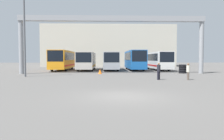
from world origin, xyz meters
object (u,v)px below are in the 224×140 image
at_px(pedestrian_near_left, 188,71).
at_px(tire_stack, 183,69).
at_px(bus_slot_0, 63,59).
at_px(bus_slot_3, 134,59).
at_px(lamp_post, 24,32).
at_px(bus_slot_1, 87,60).
at_px(pedestrian_mid_left, 159,71).
at_px(traffic_cone, 100,72).
at_px(bus_slot_2, 111,60).
at_px(bus_slot_4, 158,60).

relative_size(pedestrian_near_left, tire_stack, 1.31).
height_order(bus_slot_0, bus_slot_3, bus_slot_0).
relative_size(tire_stack, lamp_post, 0.13).
bearing_deg(bus_slot_1, pedestrian_mid_left, -65.41).
xyz_separation_m(bus_slot_1, pedestrian_mid_left, (8.24, -18.01, -0.90)).
height_order(bus_slot_3, traffic_cone, bus_slot_3).
xyz_separation_m(bus_slot_2, bus_slot_3, (4.18, -0.06, 0.16)).
height_order(bus_slot_3, tire_stack, bus_slot_3).
bearing_deg(bus_slot_3, lamp_post, -135.48).
relative_size(traffic_cone, tire_stack, 0.52).
height_order(bus_slot_0, traffic_cone, bus_slot_0).
bearing_deg(bus_slot_1, bus_slot_2, -3.83).
height_order(bus_slot_2, bus_slot_3, bus_slot_3).
xyz_separation_m(bus_slot_4, tire_stack, (1.27, -8.93, -1.20)).
xyz_separation_m(bus_slot_1, bus_slot_4, (12.53, -0.01, 0.05)).
xyz_separation_m(bus_slot_0, bus_slot_1, (4.18, 0.06, -0.17)).
relative_size(bus_slot_4, tire_stack, 9.72).
xyz_separation_m(bus_slot_3, bus_slot_4, (4.18, 0.33, -0.12)).
relative_size(bus_slot_0, bus_slot_1, 0.99).
relative_size(bus_slot_3, tire_stack, 9.17).
distance_m(bus_slot_3, pedestrian_near_left, 18.14).
height_order(bus_slot_3, pedestrian_mid_left, bus_slot_3).
xyz_separation_m(bus_slot_2, pedestrian_mid_left, (4.07, -17.73, -0.90)).
relative_size(bus_slot_0, pedestrian_mid_left, 7.14).
height_order(bus_slot_0, bus_slot_1, bus_slot_0).
distance_m(bus_slot_1, lamp_post, 15.49).
relative_size(bus_slot_1, traffic_cone, 18.70).
relative_size(bus_slot_2, traffic_cone, 17.80).
relative_size(bus_slot_0, pedestrian_near_left, 7.37).
relative_size(bus_slot_3, lamp_post, 1.22).
bearing_deg(tire_stack, traffic_cone, -175.32).
bearing_deg(lamp_post, traffic_cone, 27.34).
bearing_deg(traffic_cone, pedestrian_near_left, -44.87).
xyz_separation_m(pedestrian_near_left, tire_stack, (2.83, 9.31, -0.23)).
bearing_deg(bus_slot_0, tire_stack, -26.29).
bearing_deg(traffic_cone, lamp_post, -152.66).
height_order(bus_slot_1, traffic_cone, bus_slot_1).
bearing_deg(bus_slot_1, bus_slot_4, -0.06).
bearing_deg(tire_stack, pedestrian_near_left, -106.89).
height_order(tire_stack, lamp_post, lamp_post).
relative_size(traffic_cone, lamp_post, 0.07).
bearing_deg(lamp_post, bus_slot_3, 44.52).
bearing_deg(bus_slot_1, lamp_post, -111.76).
relative_size(bus_slot_3, pedestrian_near_left, 7.02).
bearing_deg(lamp_post, pedestrian_mid_left, -15.82).
bearing_deg(bus_slot_0, traffic_cone, -55.59).
height_order(bus_slot_4, pedestrian_near_left, bus_slot_4).
distance_m(bus_slot_2, bus_slot_3, 4.18).
bearing_deg(pedestrian_mid_left, bus_slot_1, -102.14).
distance_m(bus_slot_0, pedestrian_mid_left, 21.85).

